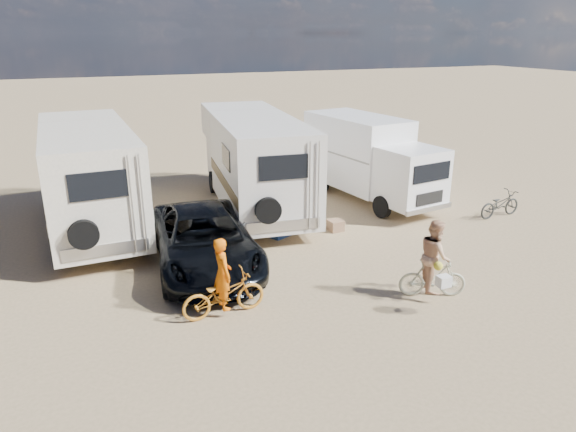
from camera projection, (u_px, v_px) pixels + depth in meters
name	position (u px, v px, depth m)	size (l,w,h in m)	color
ground	(352.00, 299.00, 11.95)	(140.00, 140.00, 0.00)	tan
rv_main	(254.00, 164.00, 17.60)	(2.47, 7.62, 3.18)	silver
rv_left	(90.00, 180.00, 15.60)	(2.43, 7.13, 3.18)	beige
box_truck	(371.00, 160.00, 18.58)	(2.02, 5.84, 2.93)	white
dark_suv	(204.00, 239.00, 13.41)	(2.44, 5.28, 1.47)	black
bike_man	(223.00, 294.00, 11.12)	(0.64, 1.83, 0.96)	#C57B1F
bike_woman	(432.00, 278.00, 11.92)	(0.43, 1.53, 0.92)	#B6B99C
rider_man	(223.00, 281.00, 11.02)	(0.58, 0.38, 1.59)	orange
rider_woman	(434.00, 263.00, 11.80)	(0.82, 0.64, 1.68)	tan
bike_parked	(500.00, 204.00, 17.13)	(0.58, 1.66, 0.87)	#282A27
cooler	(280.00, 228.00, 15.54)	(0.62, 0.45, 0.50)	navy
crate	(335.00, 225.00, 16.02)	(0.42, 0.42, 0.34)	#805F45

